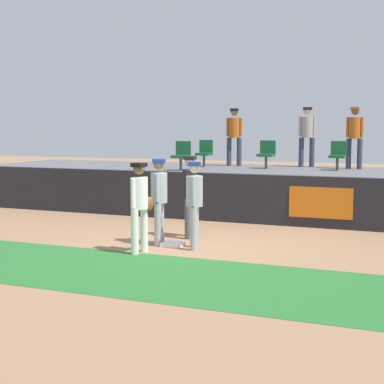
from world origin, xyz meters
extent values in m
plane|color=#936B4C|center=(0.00, 0.00, 0.00)|extent=(60.00, 60.00, 0.00)
cube|color=#26662B|center=(0.00, -2.32, 0.00)|extent=(18.00, 2.80, 0.01)
cube|color=white|center=(-0.15, -0.06, 0.04)|extent=(0.40, 0.40, 0.08)
cylinder|color=white|center=(-0.45, -0.75, 0.42)|extent=(0.14, 0.14, 0.85)
cylinder|color=white|center=(-0.49, -1.05, 0.42)|extent=(0.14, 0.14, 0.85)
cylinder|color=white|center=(-0.47, -0.90, 1.15)|extent=(0.37, 0.37, 0.60)
sphere|color=brown|center=(-0.47, -0.90, 1.61)|extent=(0.22, 0.22, 0.22)
cube|color=black|center=(-0.47, -0.90, 1.69)|extent=(0.26, 0.26, 0.08)
cylinder|color=white|center=(-0.44, -0.70, 1.17)|extent=(0.09, 0.09, 0.56)
cylinder|color=white|center=(-0.50, -1.10, 1.17)|extent=(0.09, 0.09, 0.56)
ellipsoid|color=brown|center=(-0.35, -0.72, 0.93)|extent=(0.15, 0.21, 0.28)
cylinder|color=#9EA3AD|center=(-0.53, 0.14, 0.43)|extent=(0.15, 0.15, 0.86)
cylinder|color=#9EA3AD|center=(-0.44, -0.16, 0.43)|extent=(0.15, 0.15, 0.86)
cylinder|color=#9EA3AD|center=(-0.48, -0.01, 1.17)|extent=(0.41, 0.41, 0.61)
sphere|color=#8C6647|center=(-0.48, -0.01, 1.64)|extent=(0.23, 0.23, 0.23)
cube|color=#193899|center=(-0.48, -0.01, 1.72)|extent=(0.29, 0.29, 0.08)
cylinder|color=#9EA3AD|center=(-0.54, 0.18, 1.19)|extent=(0.09, 0.09, 0.57)
cylinder|color=#9EA3AD|center=(-0.43, -0.20, 1.19)|extent=(0.09, 0.09, 0.57)
cylinder|color=#9EA3AD|center=(0.30, 0.01, 0.42)|extent=(0.14, 0.14, 0.85)
cylinder|color=#9EA3AD|center=(0.39, -0.28, 0.42)|extent=(0.14, 0.14, 0.85)
cylinder|color=#9EA3AD|center=(0.35, -0.14, 1.15)|extent=(0.41, 0.41, 0.60)
sphere|color=beige|center=(0.35, -0.14, 1.61)|extent=(0.22, 0.22, 0.22)
cube|color=#193899|center=(0.35, -0.14, 1.69)|extent=(0.29, 0.29, 0.08)
cylinder|color=#9EA3AD|center=(0.29, 0.05, 1.17)|extent=(0.09, 0.09, 0.56)
cylinder|color=#9EA3AD|center=(0.40, -0.33, 1.17)|extent=(0.09, 0.09, 0.56)
cylinder|color=#4C4C51|center=(-0.22, 1.09, 0.44)|extent=(0.15, 0.15, 0.87)
cylinder|color=#4C4C51|center=(-0.17, 0.77, 0.44)|extent=(0.15, 0.15, 0.87)
cylinder|color=black|center=(-0.20, 0.93, 1.18)|extent=(0.38, 0.38, 0.61)
sphere|color=tan|center=(-0.20, 0.93, 1.66)|extent=(0.23, 0.23, 0.23)
cube|color=black|center=(-0.20, 0.93, 1.74)|extent=(0.27, 0.27, 0.08)
cylinder|color=black|center=(-0.23, 1.13, 1.20)|extent=(0.09, 0.09, 0.58)
cylinder|color=black|center=(-0.17, 0.73, 1.20)|extent=(0.09, 0.09, 0.58)
cube|color=black|center=(0.00, 3.33, 0.61)|extent=(18.00, 0.24, 1.23)
cube|color=orange|center=(2.20, 3.21, 0.61)|extent=(1.50, 0.02, 0.74)
cube|color=#59595E|center=(0.00, 5.90, 0.58)|extent=(18.00, 4.80, 1.16)
cylinder|color=#4C4C51|center=(-2.06, 6.50, 1.36)|extent=(0.08, 0.08, 0.40)
cube|color=#19592D|center=(-2.06, 6.50, 1.56)|extent=(0.44, 0.44, 0.08)
cube|color=#19592D|center=(-2.06, 6.69, 1.80)|extent=(0.44, 0.06, 0.40)
cylinder|color=#4C4C51|center=(-0.05, 6.50, 1.36)|extent=(0.08, 0.08, 0.40)
cube|color=#19592D|center=(-0.05, 6.50, 1.56)|extent=(0.48, 0.44, 0.08)
cube|color=#19592D|center=(-0.05, 6.69, 1.80)|extent=(0.48, 0.06, 0.40)
cylinder|color=#4C4C51|center=(-2.07, 4.70, 1.36)|extent=(0.08, 0.08, 0.40)
cube|color=#19592D|center=(-2.07, 4.70, 1.56)|extent=(0.46, 0.44, 0.08)
cube|color=#19592D|center=(-2.07, 4.89, 1.80)|extent=(0.46, 0.06, 0.40)
cylinder|color=#4C4C51|center=(2.06, 6.50, 1.36)|extent=(0.08, 0.08, 0.40)
cube|color=#19592D|center=(2.06, 6.50, 1.56)|extent=(0.44, 0.44, 0.08)
cube|color=#19592D|center=(2.06, 6.69, 1.80)|extent=(0.44, 0.06, 0.40)
cylinder|color=#33384C|center=(2.59, 7.27, 1.61)|extent=(0.15, 0.15, 0.90)
cylinder|color=#33384C|center=(2.26, 7.31, 1.61)|extent=(0.15, 0.15, 0.90)
cylinder|color=#BF5919|center=(2.42, 7.29, 2.38)|extent=(0.39, 0.39, 0.63)
sphere|color=brown|center=(2.42, 7.29, 2.87)|extent=(0.23, 0.23, 0.23)
cube|color=#BF5919|center=(2.42, 7.29, 2.95)|extent=(0.27, 0.27, 0.08)
cylinder|color=#BF5919|center=(2.63, 7.26, 2.40)|extent=(0.09, 0.09, 0.59)
cylinder|color=#BF5919|center=(2.22, 7.32, 2.40)|extent=(0.09, 0.09, 0.59)
cylinder|color=#33384C|center=(-1.17, 7.34, 1.61)|extent=(0.15, 0.15, 0.90)
cylinder|color=#33384C|center=(-1.50, 7.28, 1.61)|extent=(0.15, 0.15, 0.90)
cylinder|color=#BF5919|center=(-1.33, 7.31, 2.38)|extent=(0.40, 0.40, 0.64)
sphere|color=#8C6647|center=(-1.33, 7.31, 2.88)|extent=(0.24, 0.24, 0.24)
cube|color=black|center=(-1.33, 7.31, 2.96)|extent=(0.29, 0.29, 0.08)
cylinder|color=#BF5919|center=(-1.13, 7.35, 2.40)|extent=(0.09, 0.09, 0.59)
cylinder|color=#BF5919|center=(-1.54, 7.27, 2.40)|extent=(0.09, 0.09, 0.59)
cylinder|color=#33384C|center=(1.08, 7.75, 1.62)|extent=(0.16, 0.16, 0.91)
cylinder|color=#33384C|center=(0.77, 7.64, 1.62)|extent=(0.16, 0.16, 0.91)
cylinder|color=#A5998C|center=(0.92, 7.69, 2.40)|extent=(0.45, 0.45, 0.64)
sphere|color=beige|center=(0.92, 7.69, 2.90)|extent=(0.24, 0.24, 0.24)
cube|color=black|center=(0.92, 7.69, 2.98)|extent=(0.32, 0.32, 0.08)
cylinder|color=#A5998C|center=(1.13, 7.77, 2.42)|extent=(0.09, 0.09, 0.60)
cylinder|color=#A5998C|center=(0.72, 7.62, 2.42)|extent=(0.09, 0.09, 0.60)
camera|label=1|loc=(4.69, -10.71, 2.37)|focal=55.09mm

